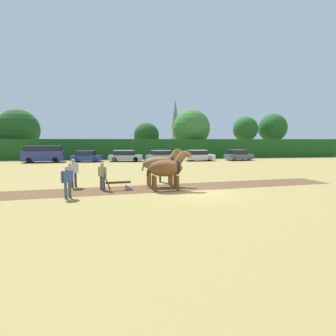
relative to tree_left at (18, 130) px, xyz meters
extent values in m
plane|color=#998447|center=(21.29, -32.86, -4.59)|extent=(240.00, 240.00, 0.00)
cube|color=brown|center=(14.74, -31.80, -4.59)|extent=(32.10, 5.87, 0.01)
cube|color=#1E511E|center=(21.29, -5.65, -3.06)|extent=(64.69, 1.21, 3.07)
cylinder|color=#423323|center=(0.00, 0.00, -3.21)|extent=(0.44, 0.44, 2.76)
sphere|color=#1E4C1E|center=(0.00, 0.00, 0.01)|extent=(6.66, 6.66, 6.66)
cylinder|color=brown|center=(20.98, -0.54, -3.33)|extent=(0.44, 0.44, 2.52)
sphere|color=#1E4C1E|center=(20.98, -0.54, -0.86)|extent=(4.41, 4.41, 4.41)
cylinder|color=#423323|center=(28.74, -1.70, -3.00)|extent=(0.44, 0.44, 3.19)
sphere|color=#387533|center=(28.74, -1.70, 0.38)|extent=(6.49, 6.49, 6.49)
cylinder|color=#4C3823|center=(39.40, -0.41, -2.74)|extent=(0.44, 0.44, 3.70)
sphere|color=#235623|center=(39.40, -0.41, 0.37)|extent=(4.58, 4.58, 4.58)
cylinder|color=#423323|center=(45.61, 0.81, -2.70)|extent=(0.44, 0.44, 3.79)
sphere|color=#235623|center=(45.61, 0.81, 0.69)|extent=(5.43, 5.43, 5.43)
cylinder|color=gray|center=(32.16, 31.50, -1.22)|extent=(2.10, 2.10, 6.74)
cone|color=slate|center=(32.16, 31.50, 6.26)|extent=(2.31, 2.31, 8.23)
ellipsoid|color=brown|center=(19.59, -32.01, -3.32)|extent=(2.11, 1.18, 0.93)
cylinder|color=brown|center=(20.21, -31.67, -4.16)|extent=(0.18, 0.18, 0.86)
cylinder|color=brown|center=(20.27, -32.21, -4.16)|extent=(0.18, 0.18, 0.86)
cylinder|color=brown|center=(18.91, -31.81, -4.16)|extent=(0.18, 0.18, 0.86)
cylinder|color=brown|center=(18.96, -32.34, -4.16)|extent=(0.18, 0.18, 0.86)
cylinder|color=brown|center=(20.44, -31.92, -2.82)|extent=(0.86, 0.52, 0.91)
ellipsoid|color=brown|center=(20.85, -31.87, -2.52)|extent=(0.70, 0.33, 0.54)
cube|color=black|center=(20.62, -31.90, -2.62)|extent=(0.42, 0.12, 0.56)
cylinder|color=black|center=(18.63, -32.11, -3.42)|extent=(0.31, 0.15, 0.71)
torus|color=black|center=(20.29, -31.93, -3.24)|extent=(0.21, 0.95, 0.94)
ellipsoid|color=brown|center=(19.44, -30.60, -3.17)|extent=(2.21, 1.10, 0.84)
cylinder|color=brown|center=(20.11, -30.29, -4.07)|extent=(0.18, 0.18, 1.05)
cylinder|color=brown|center=(20.16, -30.77, -4.07)|extent=(0.18, 0.18, 1.05)
cylinder|color=brown|center=(18.73, -30.43, -4.07)|extent=(0.18, 0.18, 1.05)
cylinder|color=brown|center=(18.78, -30.91, -4.07)|extent=(0.18, 0.18, 1.05)
cylinder|color=brown|center=(20.34, -30.51, -2.72)|extent=(0.77, 0.47, 0.81)
ellipsoid|color=brown|center=(20.71, -30.47, -2.46)|extent=(0.70, 0.33, 0.54)
cube|color=gray|center=(20.51, -30.49, -2.54)|extent=(0.38, 0.12, 0.50)
cylinder|color=gray|center=(18.43, -30.71, -3.26)|extent=(0.31, 0.15, 0.71)
torus|color=black|center=(20.18, -30.52, -3.10)|extent=(0.20, 0.86, 0.86)
cube|color=#4C331E|center=(16.91, -31.57, -4.14)|extent=(1.41, 0.25, 0.12)
cube|color=#939399|center=(17.48, -31.52, -4.49)|extent=(0.50, 0.25, 0.39)
cylinder|color=#4C331E|center=(16.26, -31.44, -4.04)|extent=(0.40, 0.10, 0.96)
cylinder|color=#4C331E|center=(16.30, -31.84, -4.04)|extent=(0.40, 0.10, 0.96)
cylinder|color=#4C4C4C|center=(15.94, -31.30, -4.19)|extent=(0.14, 0.14, 0.80)
cylinder|color=#4C4C4C|center=(16.10, -31.44, -4.19)|extent=(0.14, 0.14, 0.80)
cube|color=tan|center=(16.02, -31.37, -3.51)|extent=(0.48, 0.45, 0.56)
sphere|color=tan|center=(16.02, -31.37, -3.12)|extent=(0.22, 0.22, 0.22)
cylinder|color=tan|center=(15.81, -31.19, -3.53)|extent=(0.09, 0.09, 0.53)
cylinder|color=tan|center=(16.23, -31.55, -3.53)|extent=(0.09, 0.09, 0.53)
cylinder|color=#28334C|center=(19.69, -28.93, -4.17)|extent=(0.14, 0.14, 0.85)
cylinder|color=#28334C|center=(19.66, -29.15, -4.17)|extent=(0.14, 0.14, 0.85)
cube|color=tan|center=(19.67, -29.04, -3.44)|extent=(0.25, 0.51, 0.60)
sphere|color=tan|center=(19.67, -29.04, -3.02)|extent=(0.23, 0.23, 0.23)
cylinder|color=tan|center=(19.71, -28.75, -3.46)|extent=(0.09, 0.09, 0.57)
cylinder|color=tan|center=(19.64, -29.33, -3.46)|extent=(0.09, 0.09, 0.57)
cylinder|color=#42382D|center=(19.67, -29.04, -2.95)|extent=(0.44, 0.44, 0.02)
cylinder|color=#42382D|center=(19.67, -29.04, -2.90)|extent=(0.22, 0.22, 0.10)
cylinder|color=#4C4C4C|center=(14.61, -33.31, -4.18)|extent=(0.14, 0.14, 0.81)
cylinder|color=#4C4C4C|center=(14.45, -33.45, -4.18)|extent=(0.14, 0.14, 0.81)
cube|color=#3D5184|center=(14.53, -33.38, -3.49)|extent=(0.48, 0.47, 0.58)
sphere|color=tan|center=(14.53, -33.38, -3.09)|extent=(0.22, 0.22, 0.22)
cylinder|color=#3D5184|center=(14.74, -33.19, -3.51)|extent=(0.09, 0.09, 0.54)
cylinder|color=#3D5184|center=(14.32, -33.57, -3.51)|extent=(0.09, 0.09, 0.54)
cylinder|color=#38332D|center=(14.32, -30.21, -4.15)|extent=(0.14, 0.14, 0.88)
cylinder|color=#38332D|center=(14.16, -30.38, -4.15)|extent=(0.14, 0.14, 0.88)
cube|color=silver|center=(14.24, -30.30, -3.40)|extent=(0.51, 0.50, 0.62)
sphere|color=tan|center=(14.24, -30.30, -2.96)|extent=(0.24, 0.24, 0.24)
cylinder|color=silver|center=(14.46, -30.08, -3.42)|extent=(0.09, 0.09, 0.59)
cylinder|color=silver|center=(14.03, -30.51, -3.42)|extent=(0.09, 0.09, 0.59)
cube|color=navy|center=(6.70, -10.27, -3.74)|extent=(5.15, 2.28, 1.31)
cube|color=black|center=(6.70, -10.27, -2.78)|extent=(4.54, 2.05, 0.61)
cube|color=navy|center=(6.70, -10.27, -2.45)|extent=(4.54, 2.05, 0.06)
cylinder|color=black|center=(8.19, -9.31, -4.24)|extent=(0.72, 0.27, 0.70)
cylinder|color=black|center=(8.31, -11.00, -4.24)|extent=(0.72, 0.27, 0.70)
cylinder|color=black|center=(5.08, -9.54, -4.24)|extent=(0.72, 0.27, 0.70)
cylinder|color=black|center=(5.21, -11.23, -4.24)|extent=(0.72, 0.27, 0.70)
cube|color=navy|center=(12.22, -10.41, -4.07)|extent=(4.12, 2.27, 0.69)
cube|color=black|center=(12.03, -10.39, -3.44)|extent=(2.54, 1.91, 0.57)
cube|color=navy|center=(12.03, -10.39, -3.12)|extent=(2.54, 1.91, 0.06)
cylinder|color=black|center=(13.53, -9.75, -4.26)|extent=(0.68, 0.29, 0.66)
cylinder|color=black|center=(13.34, -11.36, -4.26)|extent=(0.68, 0.29, 0.66)
cylinder|color=black|center=(11.10, -9.47, -4.26)|extent=(0.68, 0.29, 0.66)
cylinder|color=black|center=(10.92, -11.08, -4.26)|extent=(0.68, 0.29, 0.66)
cube|color=#A8A8B2|center=(17.35, -10.54, -4.06)|extent=(4.68, 2.33, 0.70)
cube|color=black|center=(17.13, -10.52, -3.42)|extent=(2.87, 1.94, 0.58)
cube|color=#A8A8B2|center=(17.13, -10.52, -3.10)|extent=(2.87, 1.94, 0.06)
cylinder|color=black|center=(18.83, -9.92, -4.27)|extent=(0.67, 0.30, 0.65)
cylinder|color=black|center=(18.64, -11.50, -4.27)|extent=(0.67, 0.30, 0.65)
cylinder|color=black|center=(16.06, -9.59, -4.27)|extent=(0.67, 0.30, 0.65)
cylinder|color=black|center=(15.87, -11.17, -4.27)|extent=(0.67, 0.30, 0.65)
cube|color=#9E9EA8|center=(22.43, -10.37, -4.07)|extent=(4.68, 2.65, 0.68)
cube|color=black|center=(22.22, -10.41, -3.45)|extent=(2.91, 2.13, 0.56)
cube|color=#9E9EA8|center=(22.22, -10.41, -3.14)|extent=(2.91, 2.13, 0.06)
cylinder|color=black|center=(23.62, -9.31, -4.27)|extent=(0.67, 0.34, 0.64)
cylinder|color=black|center=(23.93, -10.90, -4.27)|extent=(0.67, 0.34, 0.64)
cylinder|color=black|center=(20.94, -9.83, -4.27)|extent=(0.67, 0.34, 0.64)
cylinder|color=black|center=(21.25, -11.42, -4.27)|extent=(0.67, 0.34, 0.64)
cube|color=silver|center=(27.55, -11.02, -4.06)|extent=(4.35, 2.16, 0.70)
cube|color=black|center=(27.34, -11.04, -3.42)|extent=(2.66, 1.83, 0.57)
cube|color=silver|center=(27.34, -11.04, -3.11)|extent=(2.66, 1.83, 0.06)
cylinder|color=black|center=(28.77, -10.12, -4.26)|extent=(0.68, 0.28, 0.66)
cylinder|color=black|center=(28.92, -11.66, -4.26)|extent=(0.68, 0.28, 0.66)
cylinder|color=black|center=(26.18, -10.37, -4.26)|extent=(0.68, 0.28, 0.66)
cylinder|color=black|center=(26.33, -11.91, -4.26)|extent=(0.68, 0.28, 0.66)
cube|color=#565B66|center=(33.41, -11.13, -4.06)|extent=(4.08, 2.29, 0.71)
cube|color=black|center=(33.22, -11.16, -3.41)|extent=(2.52, 1.89, 0.59)
cube|color=#565B66|center=(33.22, -11.16, -3.09)|extent=(2.52, 1.89, 0.06)
cylinder|color=black|center=(34.48, -10.20, -4.27)|extent=(0.67, 0.31, 0.64)
cylinder|color=black|center=(34.71, -11.70, -4.27)|extent=(0.67, 0.31, 0.64)
cylinder|color=black|center=(32.12, -10.56, -4.27)|extent=(0.67, 0.31, 0.64)
cylinder|color=black|center=(32.34, -12.06, -4.27)|extent=(0.67, 0.31, 0.64)
camera|label=1|loc=(17.39, -46.67, -1.75)|focal=28.00mm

